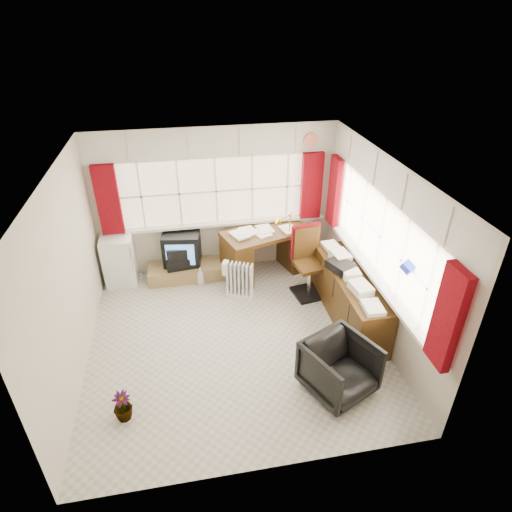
{
  "coord_description": "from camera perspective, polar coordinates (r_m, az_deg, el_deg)",
  "views": [
    {
      "loc": [
        -0.54,
        -4.59,
        4.13
      ],
      "look_at": [
        0.4,
        0.55,
        1.01
      ],
      "focal_mm": 30.0,
      "sensor_mm": 36.0,
      "label": 1
    }
  ],
  "objects": [
    {
      "name": "desk_lamp",
      "position": [
        7.0,
        4.57,
        5.01
      ],
      "size": [
        0.14,
        0.11,
        0.38
      ],
      "color": "yellow",
      "rests_on": "desk"
    },
    {
      "name": "mini_fridge",
      "position": [
        7.47,
        -17.75,
        -0.48
      ],
      "size": [
        0.51,
        0.51,
        0.85
      ],
      "color": "white",
      "rests_on": "ground"
    },
    {
      "name": "room_walls",
      "position": [
        5.31,
        -3.18,
        1.16
      ],
      "size": [
        4.0,
        4.0,
        4.0
      ],
      "color": "beige",
      "rests_on": "ground"
    },
    {
      "name": "spray_bottle_a",
      "position": [
        7.24,
        -7.41,
        -2.71
      ],
      "size": [
        0.14,
        0.14,
        0.32
      ],
      "primitive_type": "imported",
      "rotation": [
        0.0,
        0.0,
        -0.16
      ],
      "color": "white",
      "rests_on": "ground"
    },
    {
      "name": "spray_bottle_b",
      "position": [
        7.02,
        -3.19,
        -4.25
      ],
      "size": [
        0.1,
        0.1,
        0.19
      ],
      "primitive_type": "imported",
      "rotation": [
        0.0,
        0.0,
        -0.16
      ],
      "color": "#90D7C9",
      "rests_on": "ground"
    },
    {
      "name": "ground",
      "position": [
        6.19,
        -2.78,
        -10.98
      ],
      "size": [
        4.0,
        4.0,
        0.0
      ],
      "primitive_type": "plane",
      "color": "beige",
      "rests_on": "ground"
    },
    {
      "name": "flower_vase",
      "position": [
        5.34,
        -17.37,
        -18.57
      ],
      "size": [
        0.28,
        0.28,
        0.38
      ],
      "primitive_type": "imported",
      "rotation": [
        0.0,
        0.0,
        -0.4
      ],
      "color": "black",
      "rests_on": "ground"
    },
    {
      "name": "window_right",
      "position": [
        6.11,
        15.35,
        -1.77
      ],
      "size": [
        0.12,
        3.7,
        3.6
      ],
      "color": "#FFEBC9",
      "rests_on": "room_walls"
    },
    {
      "name": "overhead_cabinets",
      "position": [
        6.07,
        4.76,
        12.72
      ],
      "size": [
        3.98,
        3.98,
        0.48
      ],
      "color": "beige",
      "rests_on": "room_walls"
    },
    {
      "name": "crt_tv",
      "position": [
        7.4,
        -9.82,
        1.24
      ],
      "size": [
        0.69,
        0.65,
        0.56
      ],
      "color": "black",
      "rests_on": "tv_bench"
    },
    {
      "name": "hifi_stack",
      "position": [
        7.3,
        -9.93,
        -0.04
      ],
      "size": [
        0.57,
        0.4,
        0.38
      ],
      "color": "black",
      "rests_on": "tv_bench"
    },
    {
      "name": "radiator",
      "position": [
        6.82,
        -2.17,
        -3.72
      ],
      "size": [
        0.46,
        0.32,
        0.64
      ],
      "color": "white",
      "rests_on": "ground"
    },
    {
      "name": "curtains",
      "position": [
        6.3,
        4.09,
        5.66
      ],
      "size": [
        3.83,
        3.83,
        1.15
      ],
      "color": "maroon",
      "rests_on": "room_walls"
    },
    {
      "name": "window_back",
      "position": [
        7.28,
        -5.11,
        4.81
      ],
      "size": [
        3.7,
        0.12,
        3.6
      ],
      "color": "#FFEBC9",
      "rests_on": "room_walls"
    },
    {
      "name": "credenza",
      "position": [
        6.48,
        12.24,
        -5.13
      ],
      "size": [
        0.5,
        2.0,
        0.85
      ],
      "color": "#553614",
      "rests_on": "ground"
    },
    {
      "name": "office_chair",
      "position": [
        5.38,
        11.06,
        -14.44
      ],
      "size": [
        1.0,
        1.01,
        0.7
      ],
      "primitive_type": "imported",
      "rotation": [
        0.0,
        0.0,
        0.44
      ],
      "color": "black",
      "rests_on": "ground"
    },
    {
      "name": "tv_bench",
      "position": [
        7.47,
        -8.84,
        -1.97
      ],
      "size": [
        1.4,
        0.5,
        0.25
      ],
      "primitive_type": "cube",
      "color": "#A07F50",
      "rests_on": "ground"
    },
    {
      "name": "desk",
      "position": [
        7.33,
        1.27,
        0.78
      ],
      "size": [
        1.58,
        1.11,
        0.86
      ],
      "color": "#553614",
      "rests_on": "ground"
    },
    {
      "name": "file_tray",
      "position": [
        6.34,
        11.25,
        -1.31
      ],
      "size": [
        0.42,
        0.46,
        0.13
      ],
      "primitive_type": "cube",
      "rotation": [
        0.0,
        0.0,
        0.42
      ],
      "color": "black",
      "rests_on": "credenza"
    },
    {
      "name": "task_chair",
      "position": [
        6.84,
        6.88,
        -0.28
      ],
      "size": [
        0.56,
        0.58,
        1.16
      ],
      "color": "black",
      "rests_on": "ground"
    }
  ]
}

